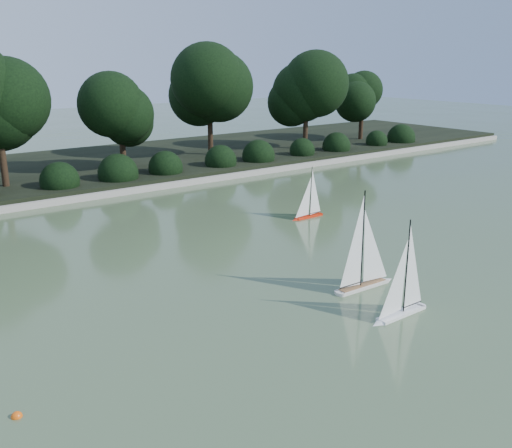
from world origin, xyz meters
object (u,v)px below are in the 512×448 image
(sailboat_orange, at_px, (307,210))
(race_buoy, at_px, (17,417))
(sailboat_white_b, at_px, (368,271))
(sailboat_white_a, at_px, (398,301))

(sailboat_orange, xyz_separation_m, race_buoy, (-8.37, -4.34, -0.22))
(sailboat_white_b, bearing_deg, race_buoy, -177.71)
(sailboat_white_a, xyz_separation_m, sailboat_white_b, (0.54, 1.15, 0.03))
(sailboat_white_b, xyz_separation_m, race_buoy, (-6.17, -0.25, -0.30))
(sailboat_white_a, xyz_separation_m, race_buoy, (-5.63, 0.91, -0.27))
(sailboat_white_a, distance_m, race_buoy, 5.71)
(sailboat_white_a, height_order, sailboat_white_b, sailboat_white_b)
(sailboat_white_b, height_order, race_buoy, sailboat_white_b)
(sailboat_white_b, relative_size, sailboat_orange, 1.35)
(sailboat_white_a, distance_m, sailboat_white_b, 1.27)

